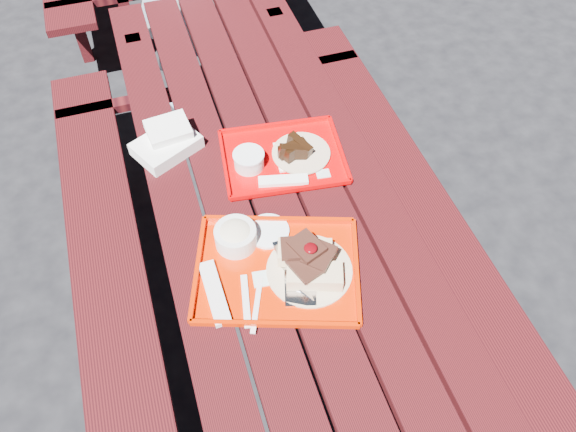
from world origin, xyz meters
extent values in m
plane|color=black|center=(0.00, 0.00, 0.00)|extent=(60.00, 60.00, 0.00)
cube|color=#3A0B0D|center=(-0.30, 0.00, 0.73)|extent=(0.14, 2.40, 0.04)
cube|color=#3A0B0D|center=(-0.15, 0.00, 0.73)|extent=(0.14, 2.40, 0.04)
cube|color=#3A0B0D|center=(0.00, 0.00, 0.73)|extent=(0.14, 2.40, 0.04)
cube|color=#3A0B0D|center=(0.15, 0.00, 0.73)|extent=(0.14, 2.40, 0.04)
cube|color=#3A0B0D|center=(0.30, 0.00, 0.73)|extent=(0.14, 2.40, 0.04)
cube|color=#3A0B0D|center=(-0.58, 0.00, 0.43)|extent=(0.25, 2.40, 0.04)
cube|color=#3A0B0D|center=(-0.58, 0.84, 0.21)|extent=(0.06, 0.06, 0.42)
cube|color=#3A0B0D|center=(0.58, 0.00, 0.43)|extent=(0.25, 2.40, 0.04)
cube|color=#3A0B0D|center=(0.58, 0.84, 0.21)|extent=(0.06, 0.06, 0.42)
cube|color=#3A0B0D|center=(-0.30, 0.96, 0.38)|extent=(0.06, 0.06, 0.75)
cube|color=#3A0B0D|center=(0.30, 0.96, 0.38)|extent=(0.06, 0.06, 0.75)
cube|color=#3A0B0D|center=(0.00, 0.96, 0.43)|extent=(1.40, 0.06, 0.04)
cube|color=#3A0B0D|center=(-0.58, 1.96, 0.21)|extent=(0.06, 0.06, 0.42)
cube|color=#3A0B0D|center=(-0.30, 1.84, 0.38)|extent=(0.06, 0.06, 0.75)
cube|color=red|center=(-0.07, -0.28, 0.76)|extent=(0.53, 0.47, 0.01)
cube|color=red|center=(-0.02, -0.12, 0.77)|extent=(0.42, 0.16, 0.02)
cube|color=red|center=(-0.13, -0.44, 0.77)|extent=(0.42, 0.16, 0.02)
cube|color=red|center=(0.13, -0.35, 0.77)|extent=(0.12, 0.33, 0.02)
cube|color=red|center=(-0.28, -0.21, 0.77)|extent=(0.12, 0.33, 0.02)
cylinder|color=#C7B08D|center=(0.01, -0.31, 0.77)|extent=(0.24, 0.24, 0.01)
cube|color=beige|center=(0.01, -0.35, 0.80)|extent=(0.17, 0.12, 0.04)
cube|color=beige|center=(0.01, -0.27, 0.80)|extent=(0.17, 0.12, 0.04)
ellipsoid|color=#490307|center=(0.01, -0.31, 0.89)|extent=(0.04, 0.04, 0.01)
cylinder|color=white|center=(-0.16, -0.16, 0.79)|extent=(0.12, 0.12, 0.06)
ellipsoid|color=beige|center=(-0.16, -0.16, 0.81)|extent=(0.10, 0.10, 0.05)
cylinder|color=white|center=(-0.06, -0.15, 0.77)|extent=(0.12, 0.12, 0.01)
cube|color=silver|center=(-0.26, -0.30, 0.77)|extent=(0.05, 0.20, 0.02)
cube|color=silver|center=(-0.18, -0.35, 0.77)|extent=(0.05, 0.16, 0.01)
cube|color=silver|center=(-0.16, -0.37, 0.76)|extent=(0.08, 0.16, 0.01)
cube|color=silver|center=(-0.12, -0.30, 0.76)|extent=(0.06, 0.06, 0.00)
cube|color=#CB0002|center=(0.07, 0.13, 0.76)|extent=(0.42, 0.34, 0.01)
cube|color=#CB0002|center=(0.09, 0.28, 0.77)|extent=(0.38, 0.06, 0.02)
cube|color=#CB0002|center=(0.05, -0.02, 0.77)|extent=(0.38, 0.06, 0.02)
cube|color=#CB0002|center=(0.26, 0.11, 0.77)|extent=(0.05, 0.30, 0.02)
cube|color=#CB0002|center=(-0.12, 0.15, 0.77)|extent=(0.05, 0.30, 0.02)
cube|color=white|center=(0.12, 0.12, 0.76)|extent=(0.15, 0.15, 0.01)
cylinder|color=#CCAF8F|center=(0.13, 0.12, 0.77)|extent=(0.19, 0.19, 0.01)
cylinder|color=silver|center=(-0.04, 0.13, 0.78)|extent=(0.10, 0.10, 0.05)
cylinder|color=white|center=(-0.04, 0.13, 0.81)|extent=(0.10, 0.10, 0.01)
cube|color=white|center=(0.04, 0.03, 0.77)|extent=(0.16, 0.07, 0.01)
cube|color=silver|center=(0.17, 0.02, 0.76)|extent=(0.05, 0.04, 0.00)
cube|color=white|center=(-0.28, 0.29, 0.77)|extent=(0.25, 0.22, 0.05)
cube|color=white|center=(-0.26, 0.32, 0.81)|extent=(0.15, 0.13, 0.04)
camera|label=1|loc=(-0.30, -1.09, 2.10)|focal=35.00mm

